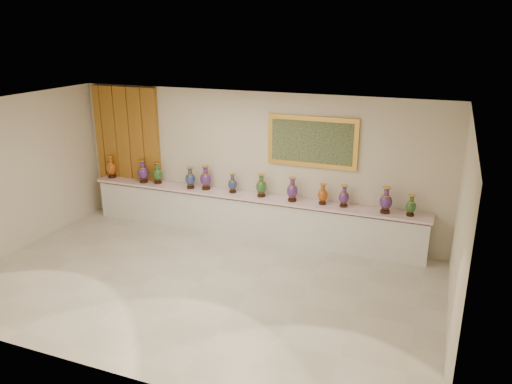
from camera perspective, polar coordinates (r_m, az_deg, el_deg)
ground at (r=8.80m, az=-6.41°, el=-10.34°), size 8.00×8.00×0.00m
room at (r=11.34m, az=-11.55°, el=4.65°), size 8.00×8.00×8.00m
counter at (r=10.49m, az=-0.77°, el=-2.73°), size 7.28×0.48×0.90m
vase_0 at (r=11.93m, az=-16.20°, el=2.67°), size 0.26×0.26×0.51m
vase_1 at (r=11.38m, az=-12.78°, el=2.19°), size 0.25×0.25×0.51m
vase_2 at (r=11.25m, az=-11.19°, el=2.03°), size 0.24×0.24×0.48m
vase_3 at (r=10.79m, az=-7.52°, el=1.50°), size 0.25×0.25×0.47m
vase_4 at (r=10.67m, az=-5.77°, el=1.51°), size 0.26×0.26×0.52m
vase_5 at (r=10.43m, az=-2.69°, el=0.91°), size 0.20×0.20×0.41m
vase_6 at (r=10.17m, az=0.61°, el=0.63°), size 0.26×0.26×0.47m
vase_7 at (r=9.92m, az=4.17°, el=0.16°), size 0.29×0.29×0.49m
vase_8 at (r=9.82m, az=7.63°, el=-0.34°), size 0.23×0.23×0.42m
vase_9 at (r=9.75m, az=10.02°, el=-0.57°), size 0.20×0.20×0.43m
vase_10 at (r=9.58m, az=14.62°, el=-1.05°), size 0.28×0.28×0.50m
vase_11 at (r=9.58m, az=17.29°, el=-1.59°), size 0.21×0.21×0.40m
label_card at (r=11.03m, az=-10.16°, el=0.61°), size 0.10×0.06×0.00m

